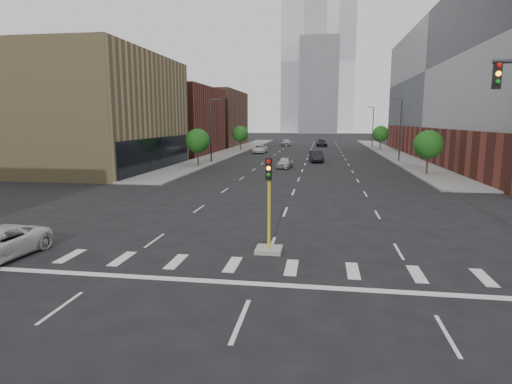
% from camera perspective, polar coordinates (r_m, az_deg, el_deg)
% --- Properties ---
extents(ground, '(400.00, 400.00, 0.00)m').
position_cam_1_polar(ground, '(11.95, -3.99, -20.89)').
color(ground, black).
rests_on(ground, ground).
extents(sidewalk_left_far, '(5.00, 92.00, 0.15)m').
position_cam_1_polar(sidewalk_left_far, '(86.02, -2.88, 5.53)').
color(sidewalk_left_far, gray).
rests_on(sidewalk_left_far, ground).
extents(sidewalk_right_far, '(5.00, 92.00, 0.15)m').
position_cam_1_polar(sidewalk_right_far, '(85.20, 17.38, 5.07)').
color(sidewalk_right_far, gray).
rests_on(sidewalk_right_far, ground).
extents(building_left_mid, '(20.00, 24.00, 14.00)m').
position_cam_1_polar(building_left_mid, '(58.27, -22.36, 9.76)').
color(building_left_mid, '#A0885A').
rests_on(building_left_mid, ground).
extents(building_left_far_a, '(20.00, 22.00, 12.00)m').
position_cam_1_polar(building_left_far_a, '(81.69, -12.81, 9.26)').
color(building_left_far_a, brown).
rests_on(building_left_far_a, ground).
extents(building_left_far_b, '(20.00, 24.00, 13.00)m').
position_cam_1_polar(building_left_far_b, '(106.32, -7.62, 9.69)').
color(building_left_far_b, brown).
rests_on(building_left_far_b, ground).
extents(building_right_main, '(24.00, 70.00, 22.00)m').
position_cam_1_polar(building_right_main, '(75.29, 30.65, 12.00)').
color(building_right_main, brown).
rests_on(building_right_main, ground).
extents(tower_left, '(22.00, 22.00, 70.00)m').
position_cam_1_polar(tower_left, '(232.09, 6.44, 16.63)').
color(tower_left, '#B2B7BC').
rests_on(tower_left, ground).
extents(tower_right, '(20.00, 20.00, 80.00)m').
position_cam_1_polar(tower_right, '(272.27, 10.78, 16.53)').
color(tower_right, '#B2B7BC').
rests_on(tower_right, ground).
extents(tower_mid, '(18.00, 18.00, 44.00)m').
position_cam_1_polar(tower_mid, '(210.66, 8.37, 13.77)').
color(tower_mid, slate).
rests_on(tower_mid, ground).
extents(median_traffic_signal, '(1.20, 1.20, 4.40)m').
position_cam_1_polar(median_traffic_signal, '(19.81, 1.72, -5.32)').
color(median_traffic_signal, '#999993').
rests_on(median_traffic_signal, ground).
extents(streetlight_right_a, '(1.60, 0.22, 9.07)m').
position_cam_1_polar(streetlight_right_a, '(65.98, 18.64, 8.13)').
color(streetlight_right_a, '#2D2D30').
rests_on(streetlight_right_a, ground).
extents(streetlight_right_b, '(1.60, 0.22, 9.07)m').
position_cam_1_polar(streetlight_right_b, '(100.66, 15.28, 8.60)').
color(streetlight_right_b, '#2D2D30').
rests_on(streetlight_right_b, ground).
extents(streetlight_left, '(1.60, 0.22, 9.07)m').
position_cam_1_polar(streetlight_left, '(62.08, -5.97, 8.52)').
color(streetlight_left, '#2D2D30').
rests_on(streetlight_left, ground).
extents(tree_left_near, '(3.20, 3.20, 4.85)m').
position_cam_1_polar(tree_left_near, '(57.48, -7.79, 6.79)').
color(tree_left_near, '#382619').
rests_on(tree_left_near, ground).
extents(tree_left_far, '(3.20, 3.20, 4.85)m').
position_cam_1_polar(tree_left_far, '(86.64, -2.11, 7.76)').
color(tree_left_far, '#382619').
rests_on(tree_left_far, ground).
extents(tree_right_near, '(3.20, 3.20, 4.85)m').
position_cam_1_polar(tree_right_near, '(51.45, 22.00, 5.88)').
color(tree_right_near, '#382619').
rests_on(tree_right_near, ground).
extents(tree_right_far, '(3.20, 3.20, 4.85)m').
position_cam_1_polar(tree_right_far, '(90.83, 16.30, 7.47)').
color(tree_right_far, '#382619').
rests_on(tree_right_far, ground).
extents(car_near_left, '(2.04, 4.21, 1.38)m').
position_cam_1_polar(car_near_left, '(55.04, 3.87, 3.92)').
color(car_near_left, silver).
rests_on(car_near_left, ground).
extents(car_mid_right, '(2.37, 5.30, 1.69)m').
position_cam_1_polar(car_mid_right, '(63.64, 8.03, 4.74)').
color(car_mid_right, black).
rests_on(car_mid_right, ground).
extents(car_far_left, '(2.54, 5.38, 1.49)m').
position_cam_1_polar(car_far_left, '(80.65, 0.52, 5.75)').
color(car_far_left, silver).
rests_on(car_far_left, ground).
extents(car_deep_right, '(2.79, 5.86, 1.65)m').
position_cam_1_polar(car_deep_right, '(101.30, 8.74, 6.46)').
color(car_deep_right, black).
rests_on(car_deep_right, ground).
extents(car_distant, '(2.35, 4.98, 1.65)m').
position_cam_1_polar(car_distant, '(103.66, 4.06, 6.61)').
color(car_distant, '#A8A8AC').
rests_on(car_distant, ground).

